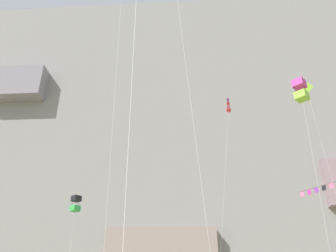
{
  "coord_description": "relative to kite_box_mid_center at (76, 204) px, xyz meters",
  "views": [
    {
      "loc": [
        3.95,
        0.58,
        2.04
      ],
      "look_at": [
        2.28,
        27.7,
        16.23
      ],
      "focal_mm": 36.62,
      "sensor_mm": 36.0,
      "label": 1
    }
  ],
  "objects": [
    {
      "name": "cliff_face",
      "position": [
        7.11,
        28.22,
        17.15
      ],
      "size": [
        180.0,
        25.95,
        55.87
      ],
      "color": "gray",
      "rests_on": "ground"
    },
    {
      "name": "kite_box_mid_center",
      "position": [
        0.0,
        0.0,
        0.0
      ],
      "size": [
        1.13,
        1.92,
        11.53
      ],
      "color": "black",
      "rests_on": "ground"
    },
    {
      "name": "kite_windsock_low_right",
      "position": [
        15.8,
        1.17,
        10.99
      ],
      "size": [
        3.38,
        3.31,
        22.19
      ],
      "color": "red",
      "rests_on": "ground"
    },
    {
      "name": "kite_diamond_near_cliff",
      "position": [
        26.13,
        4.13,
        13.93
      ],
      "size": [
        1.71,
        3.53,
        26.91
      ],
      "color": "#8CCC33",
      "rests_on": "ground"
    },
    {
      "name": "kite_banner_high_center",
      "position": [
        26.47,
        6.35,
        2.82
      ],
      "size": [
        4.61,
        6.97,
        14.2
      ],
      "color": "black",
      "rests_on": "ground"
    },
    {
      "name": "kite_box_mid_left",
      "position": [
        22.24,
        -3.72,
        9.88
      ],
      "size": [
        2.95,
        5.13,
        21.75
      ],
      "color": "#CC3399",
      "rests_on": "ground"
    }
  ]
}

